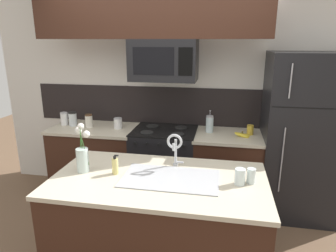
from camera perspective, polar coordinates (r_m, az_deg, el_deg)
The scene contains 23 objects.
ground_plane at distance 3.22m, azimuth -3.97°, elevation -21.49°, with size 10.00×10.00×0.00m, color brown.
rear_partition at distance 3.82m, azimuth 4.88°, elevation 6.04°, with size 5.20×0.10×2.60m, color silver.
splash_band at distance 3.84m, azimuth 0.27°, elevation 3.86°, with size 3.59×0.01×0.48m, color black.
back_counter_left at distance 4.01m, azimuth -13.43°, elevation -6.46°, with size 1.07×0.65×0.91m.
back_counter_right at distance 3.69m, azimuth 11.08°, elevation -8.34°, with size 0.78×0.65×0.91m.
stove_range at distance 3.74m, azimuth -0.65°, elevation -7.54°, with size 0.76×0.64×0.93m.
microwave at distance 3.42m, azimuth -0.78°, elevation 12.43°, with size 0.74×0.40×0.45m.
upper_cabinet_band at distance 3.43m, azimuth -3.43°, elevation 21.23°, with size 2.55×0.34×0.60m, color #381E14.
refrigerator at distance 3.65m, azimuth 23.90°, elevation -1.91°, with size 0.82×0.74×1.85m.
storage_jar_tall at distance 4.06m, azimuth -19.15°, elevation 1.33°, with size 0.09×0.09×0.16m.
storage_jar_medium at distance 3.98m, azimuth -17.68°, elevation 1.32°, with size 0.10×0.10×0.18m.
storage_jar_short at distance 3.85m, azimuth -14.83°, elevation 0.97°, with size 0.09×0.09×0.17m.
storage_jar_squat at distance 3.73m, azimuth -9.51°, elevation 0.52°, with size 0.10×0.10×0.13m.
banana_bunch at distance 3.47m, azimuth 13.96°, elevation -1.68°, with size 0.19×0.12×0.08m.
french_press at distance 3.56m, azimuth 7.93°, elevation 0.39°, with size 0.09×0.09×0.27m.
coffee_tin at distance 3.57m, azimuth 15.38°, elevation -0.72°, with size 0.08×0.08×0.11m, color gold.
island_counter at distance 2.64m, azimuth -1.70°, elevation -18.73°, with size 1.70×0.93×0.91m.
kitchen_sink at distance 2.42m, azimuth 0.42°, elevation -11.47°, with size 0.76×0.44×0.16m.
sink_faucet at distance 2.51m, azimuth 1.33°, elevation -3.79°, with size 0.14×0.14×0.31m.
dish_soap_bottle at distance 2.49m, azimuth -10.04°, elevation -7.49°, with size 0.06×0.05×0.16m.
drinking_glass at distance 2.34m, azimuth 13.54°, elevation -9.37°, with size 0.08×0.08×0.13m.
spare_glass at distance 2.39m, azimuth 15.55°, elevation -9.14°, with size 0.07×0.07×0.12m.
flower_vase at distance 2.57m, azimuth -15.97°, elevation -5.38°, with size 0.15×0.14×0.41m.
Camera 1 is at (0.67, -2.46, 1.96)m, focal length 32.00 mm.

